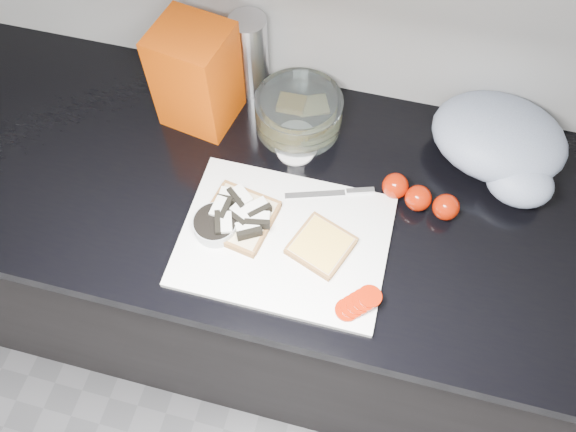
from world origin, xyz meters
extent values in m
cube|color=black|center=(0.00, 1.20, 0.43)|extent=(3.50, 0.60, 0.86)
cube|color=black|center=(0.00, 1.20, 0.88)|extent=(3.50, 0.64, 0.04)
cube|color=white|center=(-0.05, 1.08, 0.91)|extent=(0.40, 0.30, 0.01)
cube|color=#C6B78B|center=(-0.15, 1.10, 0.92)|extent=(0.15, 0.15, 0.02)
cube|color=white|center=(-0.18, 1.13, 0.94)|extent=(0.05, 0.03, 0.02)
cube|color=black|center=(-0.18, 1.13, 0.94)|extent=(0.05, 0.01, 0.02)
cube|color=white|center=(-0.15, 1.13, 0.94)|extent=(0.05, 0.05, 0.02)
cube|color=black|center=(-0.15, 1.13, 0.94)|extent=(0.04, 0.04, 0.02)
cube|color=white|center=(-0.12, 1.12, 0.94)|extent=(0.05, 0.05, 0.02)
cube|color=black|center=(-0.12, 1.12, 0.94)|extent=(0.04, 0.04, 0.02)
cube|color=white|center=(-0.19, 1.10, 0.94)|extent=(0.03, 0.05, 0.02)
cube|color=black|center=(-0.19, 1.10, 0.94)|extent=(0.01, 0.05, 0.02)
cube|color=white|center=(-0.15, 1.09, 0.94)|extent=(0.05, 0.04, 0.02)
cube|color=black|center=(-0.15, 1.09, 0.94)|extent=(0.05, 0.03, 0.02)
cube|color=white|center=(-0.12, 1.07, 0.94)|extent=(0.05, 0.04, 0.02)
cube|color=black|center=(-0.12, 1.07, 0.94)|extent=(0.05, 0.03, 0.02)
cube|color=white|center=(-0.17, 1.07, 0.94)|extent=(0.04, 0.05, 0.02)
cube|color=black|center=(-0.17, 1.07, 0.94)|extent=(0.03, 0.05, 0.02)
cube|color=white|center=(-0.11, 1.09, 0.94)|extent=(0.05, 0.03, 0.02)
cube|color=black|center=(-0.11, 1.09, 0.94)|extent=(0.05, 0.02, 0.02)
cube|color=#C6B78B|center=(0.02, 1.08, 0.92)|extent=(0.13, 0.13, 0.01)
cube|color=#F6C048|center=(0.02, 1.08, 0.93)|extent=(0.12, 0.12, 0.00)
cylinder|color=#9A1703|center=(0.09, 0.96, 0.91)|extent=(0.05, 0.05, 0.01)
cylinder|color=#9A1703|center=(0.10, 0.97, 0.92)|extent=(0.05, 0.05, 0.01)
cylinder|color=#9A1703|center=(0.11, 0.98, 0.92)|extent=(0.06, 0.06, 0.01)
cylinder|color=#9A1703|center=(0.12, 0.99, 0.92)|extent=(0.06, 0.06, 0.01)
cylinder|color=#9A1703|center=(0.13, 0.99, 0.93)|extent=(0.06, 0.06, 0.01)
cube|color=silver|center=(-0.02, 1.19, 0.91)|extent=(0.12, 0.05, 0.00)
cube|color=silver|center=(0.07, 1.22, 0.92)|extent=(0.06, 0.03, 0.01)
cylinder|color=#A9AFAE|center=(-0.19, 1.07, 0.92)|extent=(0.09, 0.09, 0.04)
cylinder|color=black|center=(-0.19, 1.07, 0.94)|extent=(0.08, 0.08, 0.01)
cylinder|color=white|center=(-0.09, 1.30, 0.90)|extent=(0.09, 0.09, 0.01)
cylinder|color=silver|center=(-0.10, 1.37, 0.94)|extent=(0.19, 0.19, 0.08)
cube|color=#F6C048|center=(-0.11, 1.37, 0.93)|extent=(0.06, 0.05, 0.04)
cube|color=#EDD88E|center=(-0.07, 1.38, 0.92)|extent=(0.08, 0.07, 0.01)
cube|color=red|center=(-0.31, 1.35, 1.01)|extent=(0.17, 0.16, 0.23)
cylinder|color=silver|center=(-0.23, 1.45, 1.00)|extent=(0.08, 0.08, 0.19)
ellipsoid|color=#AAB9D2|center=(0.32, 1.39, 0.96)|extent=(0.31, 0.27, 0.12)
ellipsoid|color=#AAB9D2|center=(0.37, 1.30, 0.94)|extent=(0.15, 0.13, 0.09)
sphere|color=#9A1703|center=(0.18, 1.23, 0.93)|extent=(0.05, 0.05, 0.05)
sphere|color=#9A1703|center=(0.24, 1.22, 0.93)|extent=(0.05, 0.05, 0.05)
sphere|color=#9A1703|center=(0.14, 1.24, 0.93)|extent=(0.05, 0.05, 0.05)
camera|label=1|loc=(0.08, 0.59, 1.88)|focal=35.00mm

